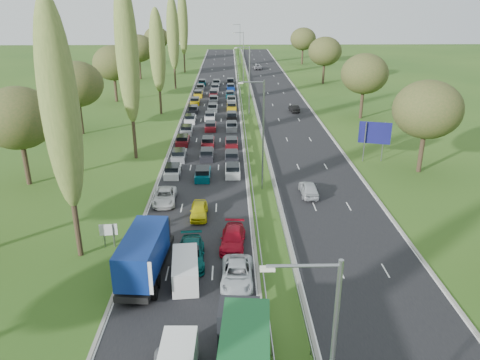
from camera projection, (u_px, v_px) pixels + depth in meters
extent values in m
plane|color=#254B17|center=(249.00, 112.00, 86.52)|extent=(260.00, 260.00, 0.00)
cube|color=black|center=(213.00, 109.00, 88.70)|extent=(10.50, 215.00, 0.04)
cube|color=black|center=(283.00, 109.00, 89.00)|extent=(10.50, 215.00, 0.04)
cube|color=gray|center=(242.00, 106.00, 88.62)|extent=(0.06, 215.00, 0.32)
cube|color=gray|center=(254.00, 106.00, 88.67)|extent=(0.06, 215.00, 0.32)
cylinder|color=gray|center=(263.00, 137.00, 49.91)|extent=(0.18, 0.18, 12.00)
cylinder|color=gray|center=(249.00, 81.00, 82.47)|extent=(0.18, 0.18, 12.00)
cylinder|color=gray|center=(243.00, 57.00, 115.03)|extent=(0.18, 0.18, 12.00)
cylinder|color=gray|center=(240.00, 44.00, 147.58)|extent=(0.18, 0.18, 12.00)
cylinder|color=#2D2116|center=(75.00, 216.00, 37.41)|extent=(0.44, 0.44, 7.20)
ellipsoid|color=#586E2F|center=(60.00, 107.00, 34.19)|extent=(2.80, 2.80, 16.00)
cylinder|color=#2D2116|center=(134.00, 129.00, 60.54)|extent=(0.44, 0.44, 7.92)
ellipsoid|color=#586E2F|center=(127.00, 52.00, 56.99)|extent=(2.80, 2.80, 17.60)
cylinder|color=#2D2116|center=(160.00, 96.00, 84.06)|extent=(0.44, 0.44, 6.48)
ellipsoid|color=#586E2F|center=(157.00, 51.00, 81.16)|extent=(2.80, 2.80, 14.40)
cylinder|color=#2D2116|center=(175.00, 73.00, 107.18)|extent=(0.44, 0.44, 7.20)
ellipsoid|color=#586E2F|center=(173.00, 33.00, 103.96)|extent=(2.80, 2.80, 16.00)
cylinder|color=#2D2116|center=(184.00, 58.00, 130.31)|extent=(0.44, 0.44, 7.92)
ellipsoid|color=#586E2F|center=(183.00, 21.00, 126.76)|extent=(2.80, 2.80, 17.60)
cylinder|color=#2D2116|center=(26.00, 164.00, 52.50)|extent=(0.56, 0.56, 4.84)
ellipsoid|color=#38471E|center=(18.00, 118.00, 50.56)|extent=(8.00, 8.00, 6.80)
cylinder|color=#2D2116|center=(81.00, 118.00, 72.03)|extent=(0.56, 0.56, 4.84)
ellipsoid|color=#38471E|center=(76.00, 84.00, 70.10)|extent=(8.00, 8.00, 6.80)
cylinder|color=#2D2116|center=(116.00, 90.00, 94.36)|extent=(0.56, 0.56, 4.84)
ellipsoid|color=#38471E|center=(113.00, 63.00, 92.43)|extent=(8.00, 8.00, 6.80)
cylinder|color=#2D2116|center=(140.00, 69.00, 120.41)|extent=(0.56, 0.56, 4.84)
ellipsoid|color=#38471E|center=(138.00, 48.00, 118.47)|extent=(8.00, 8.00, 6.80)
cylinder|color=#2D2116|center=(158.00, 55.00, 150.18)|extent=(0.56, 0.56, 4.84)
ellipsoid|color=#38471E|center=(156.00, 38.00, 148.24)|extent=(8.00, 8.00, 6.80)
cylinder|color=#2D2116|center=(421.00, 153.00, 56.29)|extent=(0.56, 0.56, 4.84)
ellipsoid|color=#38471E|center=(428.00, 109.00, 54.36)|extent=(8.00, 8.00, 6.80)
cylinder|color=#2D2116|center=(362.00, 104.00, 81.41)|extent=(0.56, 0.56, 4.84)
ellipsoid|color=#38471E|center=(365.00, 74.00, 79.48)|extent=(8.00, 8.00, 6.80)
cylinder|color=#2D2116|center=(323.00, 74.00, 113.97)|extent=(0.56, 0.56, 4.84)
ellipsoid|color=#38471E|center=(325.00, 51.00, 112.04)|extent=(8.00, 8.00, 6.80)
cylinder|color=#2D2116|center=(302.00, 56.00, 146.53)|extent=(0.56, 0.56, 4.84)
ellipsoid|color=#38471E|center=(303.00, 39.00, 144.60)|extent=(8.00, 8.00, 6.80)
cube|color=silver|center=(173.00, 172.00, 55.77)|extent=(1.75, 4.00, 0.80)
cube|color=slate|center=(179.00, 156.00, 61.32)|extent=(1.75, 4.00, 0.80)
cube|color=#590F14|center=(183.00, 141.00, 67.57)|extent=(1.75, 4.00, 0.80)
cube|color=#B2B7BC|center=(187.00, 131.00, 72.85)|extent=(1.75, 4.00, 0.80)
cube|color=silver|center=(190.00, 120.00, 79.35)|extent=(1.75, 4.00, 0.80)
cube|color=black|center=(193.00, 110.00, 85.89)|extent=(1.75, 4.00, 0.80)
cube|color=#BF990C|center=(195.00, 102.00, 92.83)|extent=(1.75, 4.00, 0.80)
cube|color=#BF990C|center=(198.00, 94.00, 99.77)|extent=(1.75, 4.00, 0.80)
cube|color=slate|center=(201.00, 88.00, 106.72)|extent=(1.75, 4.00, 0.80)
cube|color=#053F4C|center=(202.00, 83.00, 112.77)|extent=(1.75, 4.00, 0.80)
cube|color=#053F4C|center=(203.00, 175.00, 54.85)|extent=(1.75, 4.00, 0.80)
cube|color=black|center=(207.00, 155.00, 61.59)|extent=(1.75, 4.00, 0.80)
cube|color=#590F14|center=(208.00, 143.00, 66.75)|extent=(1.75, 4.00, 0.80)
cube|color=#590F14|center=(211.00, 127.00, 74.94)|extent=(1.75, 4.00, 0.80)
cube|color=silver|center=(210.00, 117.00, 81.16)|extent=(1.75, 4.00, 0.80)
cube|color=#B2B7BC|center=(213.00, 108.00, 87.36)|extent=(1.75, 4.00, 0.80)
cube|color=slate|center=(214.00, 100.00, 94.34)|extent=(1.75, 4.00, 0.80)
cube|color=#590F14|center=(214.00, 94.00, 100.13)|extent=(1.75, 4.00, 0.80)
cube|color=slate|center=(215.00, 88.00, 106.54)|extent=(1.75, 4.00, 0.80)
cube|color=#B2B7BC|center=(216.00, 83.00, 112.60)|extent=(1.75, 4.00, 0.80)
cube|color=silver|center=(233.00, 171.00, 55.97)|extent=(1.75, 4.00, 0.80)
cube|color=black|center=(232.00, 157.00, 60.78)|extent=(1.75, 4.00, 0.80)
cube|color=#590F14|center=(232.00, 144.00, 66.44)|extent=(1.75, 4.00, 0.80)
cube|color=slate|center=(232.00, 127.00, 74.96)|extent=(1.75, 4.00, 0.80)
cube|color=black|center=(232.00, 117.00, 81.23)|extent=(1.75, 4.00, 0.80)
cube|color=#BF990C|center=(232.00, 107.00, 88.30)|extent=(1.75, 4.00, 0.80)
cube|color=silver|center=(231.00, 100.00, 94.10)|extent=(1.75, 4.00, 0.80)
cube|color=#053F4C|center=(230.00, 95.00, 99.13)|extent=(1.75, 4.00, 0.80)
cube|color=navy|center=(231.00, 88.00, 107.33)|extent=(1.75, 4.00, 0.80)
cube|color=black|center=(230.00, 82.00, 114.29)|extent=(1.75, 4.00, 0.80)
imported|color=silver|center=(165.00, 196.00, 48.28)|extent=(2.42, 4.94, 1.35)
imported|color=#054D4B|center=(191.00, 253.00, 37.46)|extent=(2.45, 5.36, 1.52)
imported|color=#C2BA0C|center=(199.00, 210.00, 45.12)|extent=(1.67, 4.08, 1.38)
imported|color=black|center=(241.00, 349.00, 27.29)|extent=(1.60, 4.41, 1.45)
imported|color=silver|center=(237.00, 274.00, 34.74)|extent=(2.52, 5.18, 1.42)
imported|color=#A50A1C|center=(233.00, 238.00, 39.82)|extent=(2.42, 5.11, 1.44)
imported|color=#ABAFB4|center=(309.00, 189.00, 50.06)|extent=(1.78, 4.39, 1.50)
imported|color=black|center=(294.00, 108.00, 86.38)|extent=(1.71, 4.04, 1.30)
imported|color=gray|center=(258.00, 67.00, 137.20)|extent=(2.60, 5.36, 1.47)
cube|color=black|center=(147.00, 265.00, 35.89)|extent=(2.41, 9.05, 0.50)
cube|color=navy|center=(143.00, 252.00, 34.19)|extent=(2.51, 6.84, 2.62)
cube|color=silver|center=(134.00, 278.00, 31.04)|extent=(2.45, 0.06, 2.52)
cube|color=black|center=(153.00, 234.00, 38.75)|extent=(2.45, 2.21, 2.20)
cylinder|color=black|center=(154.00, 246.00, 39.05)|extent=(2.11, 1.00, 1.00)
cylinder|color=black|center=(140.00, 293.00, 32.87)|extent=(2.11, 1.00, 1.00)
cube|color=black|center=(239.00, 321.00, 28.38)|extent=(2.47, 2.22, 2.20)
cylinder|color=black|center=(239.00, 336.00, 28.68)|extent=(2.12, 1.00, 1.00)
cube|color=black|center=(180.00, 344.00, 27.45)|extent=(1.90, 0.78, 1.56)
cylinder|color=black|center=(166.00, 359.00, 27.10)|extent=(0.24, 0.66, 0.66)
cube|color=silver|center=(185.00, 270.00, 34.80)|extent=(1.87, 4.68, 1.87)
cube|color=black|center=(188.00, 256.00, 36.74)|extent=(1.82, 0.75, 1.50)
cylinder|color=black|center=(177.00, 267.00, 36.41)|extent=(0.23, 0.64, 0.64)
cylinder|color=black|center=(195.00, 289.00, 33.66)|extent=(0.23, 0.64, 0.64)
cylinder|color=gray|center=(104.00, 236.00, 39.63)|extent=(0.16, 0.16, 2.10)
cylinder|color=gray|center=(114.00, 236.00, 39.65)|extent=(0.16, 0.16, 2.10)
cube|color=silver|center=(108.00, 230.00, 39.44)|extent=(1.50, 0.26, 1.00)
cylinder|color=gray|center=(365.00, 142.00, 59.78)|extent=(0.16, 0.16, 5.20)
cylinder|color=gray|center=(383.00, 142.00, 59.83)|extent=(0.16, 0.16, 5.20)
cube|color=navy|center=(375.00, 133.00, 59.37)|extent=(3.87, 1.21, 2.80)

